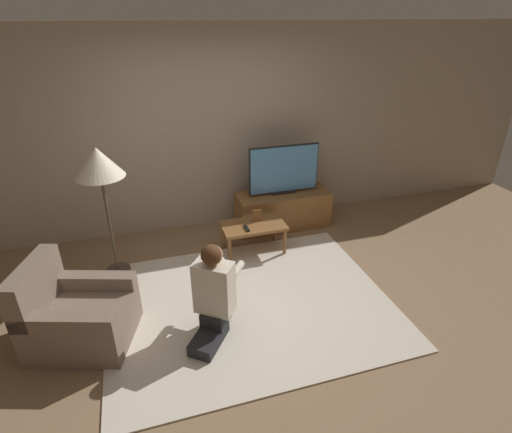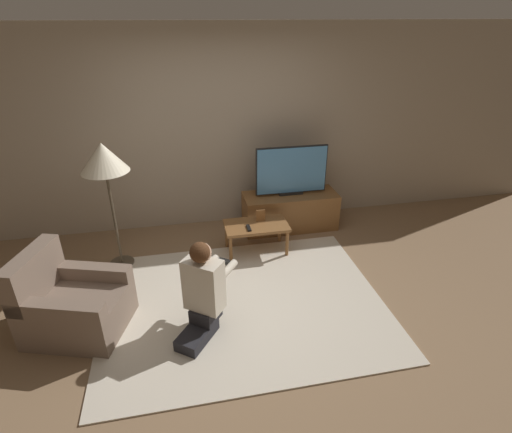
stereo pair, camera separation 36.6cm
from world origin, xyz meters
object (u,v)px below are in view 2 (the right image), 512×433
Objects in this scene: floor_lamp at (104,162)px; armchair at (73,306)px; tv at (292,171)px; coffee_table at (256,228)px; person_kneeling at (203,290)px.

floor_lamp is 1.47× the size of armchair.
tv reaches higher than coffee_table.
tv is 2.27m from person_kneeling.
floor_lamp is at bearing 178.46° from coffee_table.
floor_lamp is (-1.62, 0.04, 0.94)m from coffee_table.
tv is 0.64× the size of floor_lamp.
floor_lamp is 1.58× the size of person_kneeling.
tv reaches higher than armchair.
person_kneeling is at bearing -126.20° from tv.
tv is 2.30m from floor_lamp.
armchair is (-2.51, -1.54, -0.57)m from tv.
tv is at bearing -89.95° from person_kneeling.
armchair is (-1.93, -1.00, -0.07)m from coffee_table.
tv is at bearing 12.66° from floor_lamp.
coffee_table is 1.48m from person_kneeling.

